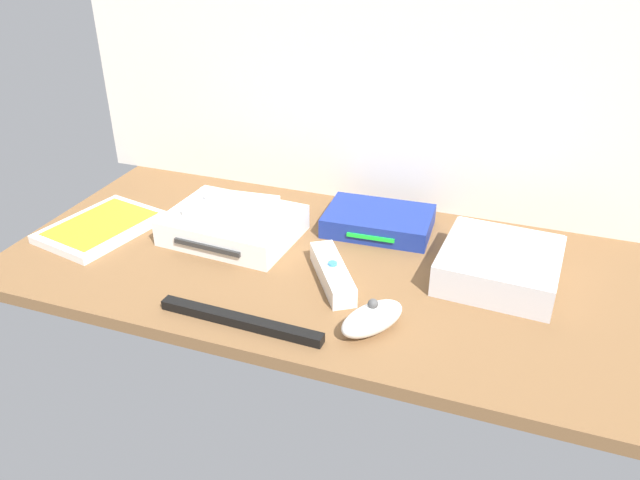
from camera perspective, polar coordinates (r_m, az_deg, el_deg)
ground_plane at (r=101.32cm, az=0.00°, el=-2.47°), size 100.00×48.00×2.00cm
back_wall at (r=111.51cm, az=4.55°, el=18.69°), size 110.00×1.20×64.00cm
game_console at (r=107.98cm, az=-7.80°, el=1.33°), size 21.97×17.51×4.40cm
mini_computer at (r=98.78cm, az=15.83°, el=-2.14°), size 18.01×18.01×5.30cm
game_case at (r=115.83cm, az=-19.05°, el=1.12°), size 17.28×21.43×1.56cm
network_router at (r=109.86cm, az=5.28°, el=1.71°), size 18.56×13.01×3.40cm
remote_wand at (r=95.14cm, az=1.12°, el=-3.00°), size 11.08×14.37×3.40cm
remote_nunchuk at (r=85.10cm, az=4.71°, el=-7.03°), size 9.17×10.77×5.10cm
remote_classic_pad at (r=107.19cm, az=-7.93°, el=3.03°), size 15.03×9.20×2.40cm
sensor_bar at (r=87.33cm, az=-7.17°, el=-7.21°), size 24.04×2.53×1.40cm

